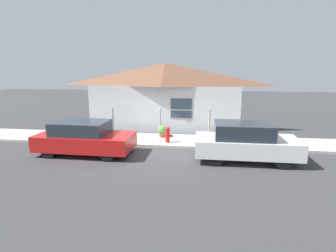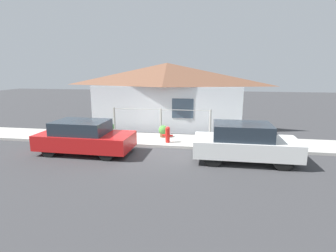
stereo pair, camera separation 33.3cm
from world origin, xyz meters
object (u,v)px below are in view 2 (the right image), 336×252
at_px(fire_hydrant, 168,134).
at_px(potted_plant_near_hydrant, 163,131).
at_px(car_right, 244,143).
at_px(car_left, 84,137).
at_px(potted_plant_by_fence, 109,127).

distance_m(fire_hydrant, potted_plant_near_hydrant, 0.97).
bearing_deg(car_right, car_left, -179.79).
relative_size(car_left, potted_plant_by_fence, 5.54).
xyz_separation_m(fire_hydrant, potted_plant_near_hydrant, (-0.36, 0.90, -0.08)).
distance_m(car_right, potted_plant_near_hydrant, 4.26).
bearing_deg(car_right, potted_plant_near_hydrant, 143.82).
bearing_deg(car_right, fire_hydrant, 152.28).
distance_m(car_left, potted_plant_by_fence, 2.44).
bearing_deg(fire_hydrant, car_right, -27.93).
relative_size(car_left, fire_hydrant, 5.22).
bearing_deg(car_left, car_right, 0.98).
height_order(fire_hydrant, potted_plant_near_hydrant, fire_hydrant).
relative_size(fire_hydrant, potted_plant_near_hydrant, 1.27).
distance_m(fire_hydrant, potted_plant_by_fence, 3.16).
xyz_separation_m(car_right, fire_hydrant, (-3.06, 1.62, -0.21)).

